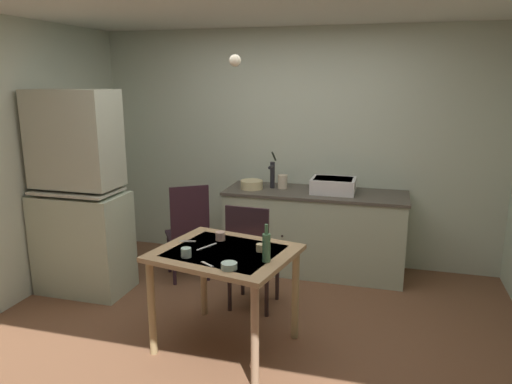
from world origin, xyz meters
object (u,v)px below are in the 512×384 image
hutch_cabinet (80,201)px  glass_bottle (266,247)px  chair_far_side (251,256)px  teacup_cream (186,253)px  hand_pump (272,172)px  chair_by_counter (188,231)px  sink_basin (333,185)px  serving_bowl_wide (229,266)px  dining_table (225,265)px  mixing_bowl_counter (252,185)px

hutch_cabinet → glass_bottle: size_ratio=7.10×
glass_bottle → chair_far_side: bearing=113.5°
hutch_cabinet → teacup_cream: size_ratio=25.95×
hutch_cabinet → hand_pump: 1.94m
chair_by_counter → sink_basin: bearing=22.6°
serving_bowl_wide → sink_basin: bearing=77.1°
chair_far_side → dining_table: bearing=-91.7°
hutch_cabinet → glass_bottle: hutch_cabinet is taller
dining_table → glass_bottle: bearing=-19.7°
chair_far_side → mixing_bowl_counter: bearing=105.8°
mixing_bowl_counter → chair_by_counter: 0.83m
hand_pump → serving_bowl_wide: bearing=-84.4°
sink_basin → hutch_cabinet: bearing=-154.4°
mixing_bowl_counter → chair_far_side: chair_far_side is taller
teacup_cream → sink_basin: bearing=66.1°
serving_bowl_wide → glass_bottle: 0.30m
hutch_cabinet → glass_bottle: 2.10m
sink_basin → teacup_cream: bearing=-113.9°
chair_by_counter → teacup_cream: 1.42m
hand_pump → chair_far_side: 1.19m
chair_far_side → serving_bowl_wide: chair_far_side is taller
dining_table → serving_bowl_wide: size_ratio=10.28×
serving_bowl_wide → chair_by_counter: bearing=123.0°
dining_table → chair_by_counter: chair_by_counter is taller
hand_pump → serving_bowl_wide: 2.04m
serving_bowl_wide → glass_bottle: glass_bottle is taller
chair_by_counter → teacup_cream: bearing=-66.8°
hand_pump → glass_bottle: (0.40, -1.82, -0.15)m
dining_table → glass_bottle: glass_bottle is taller
teacup_cream → glass_bottle: (0.57, 0.07, 0.07)m
hand_pump → dining_table: 1.74m
chair_far_side → teacup_cream: (-0.24, -0.83, 0.31)m
mixing_bowl_counter → teacup_cream: bearing=-88.9°
dining_table → glass_bottle: 0.43m
mixing_bowl_counter → chair_far_side: 1.09m
dining_table → chair_far_side: chair_far_side is taller
hand_pump → chair_far_side: hand_pump is taller
chair_by_counter → glass_bottle: bearing=-47.2°
chair_far_side → hand_pump: bearing=94.0°
glass_bottle → mixing_bowl_counter: bearing=109.3°
sink_basin → mixing_bowl_counter: bearing=-176.6°
serving_bowl_wide → hutch_cabinet: bearing=153.1°
mixing_bowl_counter → hand_pump: bearing=25.5°
mixing_bowl_counter → glass_bottle: size_ratio=0.88×
sink_basin → serving_bowl_wide: size_ratio=4.07×
sink_basin → chair_far_side: (-0.58, -1.02, -0.44)m
hutch_cabinet → dining_table: 1.75m
hand_pump → chair_by_counter: bearing=-139.3°
dining_table → mixing_bowl_counter: bearing=99.1°
chair_far_side → chair_by_counter: 0.91m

